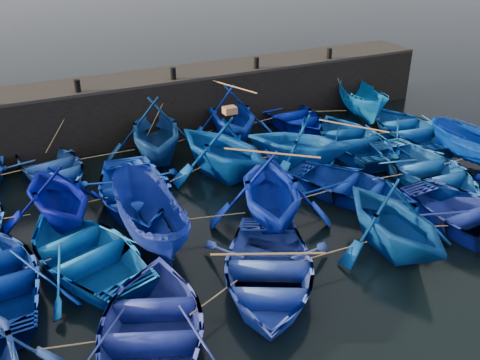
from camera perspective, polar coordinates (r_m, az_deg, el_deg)
name	(u,v)px	position (r m, az deg, el deg)	size (l,w,h in m)	color
ground	(287,243)	(16.46, 4.98, -6.70)	(120.00, 120.00, 0.00)	black
quay_wall	(168,104)	(24.57, -7.65, 8.06)	(26.00, 2.50, 2.50)	black
quay_top	(167,75)	(24.18, -7.84, 11.00)	(26.00, 2.50, 0.12)	black
bollard_1	(77,86)	(22.35, -16.95, 9.60)	(0.24, 0.24, 0.50)	black
bollard_2	(173,73)	(23.28, -7.14, 11.21)	(0.24, 0.24, 0.50)	black
bollard_3	(256,63)	(24.83, 1.76, 12.39)	(0.24, 0.24, 0.50)	black
bollard_4	(329,53)	(26.89, 9.51, 13.18)	(0.24, 0.24, 0.50)	black
boat_1	(51,166)	(21.26, -19.53, 1.37)	(3.26, 4.55, 0.94)	#1F4BA6
boat_2	(155,129)	(21.66, -9.06, 5.38)	(4.12, 4.78, 2.52)	navy
boat_3	(231,113)	(23.33, -0.98, 7.14)	(3.92, 4.54, 2.39)	#0727AA
boat_4	(292,116)	(25.22, 5.56, 6.86)	(3.43, 4.79, 0.99)	#001497
boat_5	(362,102)	(26.52, 12.90, 8.13)	(1.65, 4.39, 1.70)	#0761B8
boat_7	(57,194)	(17.82, -18.91, -1.41)	(3.49, 4.05, 2.13)	#00078A
boat_8	(135,192)	(18.43, -11.18, -1.25)	(3.76, 5.25, 1.09)	#0C36CB
boat_9	(223,146)	(19.89, -1.84, 3.63)	(4.03, 4.67, 2.46)	navy
boat_10	(299,141)	(20.92, 6.27, 4.20)	(3.49, 4.05, 2.13)	#0A50BB
boat_11	(352,139)	(22.87, 11.87, 4.35)	(3.69, 5.16, 1.07)	navy
boat_12	(410,129)	(24.59, 17.67, 5.25)	(3.68, 5.14, 1.07)	#09479A
boat_14	(85,251)	(15.71, -16.25, -7.27)	(3.70, 5.17, 1.07)	#054DA6
boat_15	(149,218)	(16.17, -9.71, -3.99)	(1.72, 4.57, 1.77)	navy
boat_16	(271,189)	(16.91, 3.29, -0.92)	(3.94, 4.56, 2.40)	#0A24C7
boat_17	(352,186)	(18.99, 11.90, -0.65)	(3.33, 4.65, 0.96)	navy
boat_18	(427,169)	(20.87, 19.28, 1.16)	(3.77, 5.27, 1.09)	#1151AA
boat_21	(153,327)	(12.84, -9.22, -15.20)	(3.72, 5.20, 1.08)	navy
boat_22	(267,272)	(14.33, 2.95, -9.73)	(3.70, 5.17, 1.07)	blue
boat_23	(394,218)	(16.12, 16.12, -3.88)	(3.66, 4.25, 2.23)	navy
boat_24	(476,219)	(18.10, 23.91, -3.83)	(3.67, 5.13, 1.06)	#1C2F98
wooden_crate	(230,110)	(19.51, -1.10, 7.46)	(0.47, 0.37, 0.26)	#956441
mooring_ropes	(226,153)	(20.11, -1.51, 2.84)	(17.49, 12.00, 2.10)	tan
loose_oars	(283,143)	(18.81, 4.58, 3.92)	(9.89, 11.96, 1.39)	#99724C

